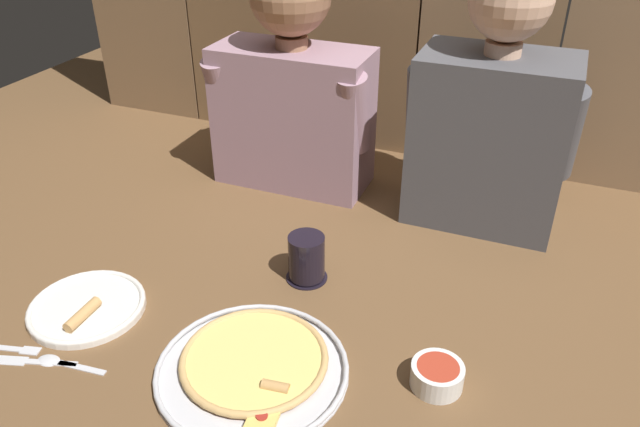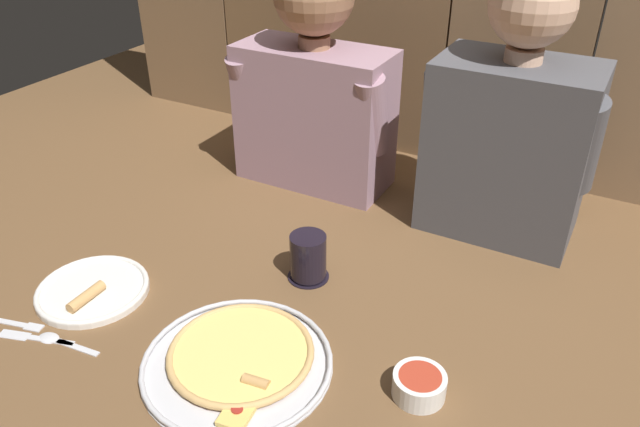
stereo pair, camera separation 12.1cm
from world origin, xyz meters
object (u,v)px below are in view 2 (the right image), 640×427
object	(u,v)px
dinner_plate	(93,290)
pizza_tray	(239,359)
dipping_bowl	(419,384)
drinking_glass	(308,257)
diner_left	(314,78)
diner_right	(513,118)

from	to	relation	value
dinner_plate	pizza_tray	bearing A→B (deg)	-2.67
dinner_plate	dipping_bowl	xyz separation A→B (m)	(0.69, 0.07, 0.01)
dinner_plate	drinking_glass	size ratio (longest dim) A/B	2.20
dinner_plate	diner_left	world-z (taller)	diner_left
pizza_tray	diner_right	bearing A→B (deg)	67.67
pizza_tray	diner_left	distance (m)	0.77
pizza_tray	dinner_plate	xyz separation A→B (m)	(-0.38, 0.02, -0.00)
dipping_bowl	diner_left	size ratio (longest dim) A/B	0.15
dinner_plate	diner_left	size ratio (longest dim) A/B	0.38
pizza_tray	dipping_bowl	bearing A→B (deg)	15.34
dinner_plate	dipping_bowl	size ratio (longest dim) A/B	2.51
pizza_tray	drinking_glass	distance (m)	0.29
dipping_bowl	diner_right	size ratio (longest dim) A/B	0.15
dipping_bowl	drinking_glass	bearing A→B (deg)	148.94
dinner_plate	diner_right	distance (m)	0.98
drinking_glass	diner_left	bearing A→B (deg)	117.25
dinner_plate	diner_left	bearing A→B (deg)	76.59
drinking_glass	diner_right	bearing A→B (deg)	53.47
pizza_tray	drinking_glass	size ratio (longest dim) A/B	3.28
pizza_tray	diner_left	xyz separation A→B (m)	(-0.22, 0.69, 0.28)
pizza_tray	dinner_plate	world-z (taller)	dinner_plate
pizza_tray	diner_right	world-z (taller)	diner_right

